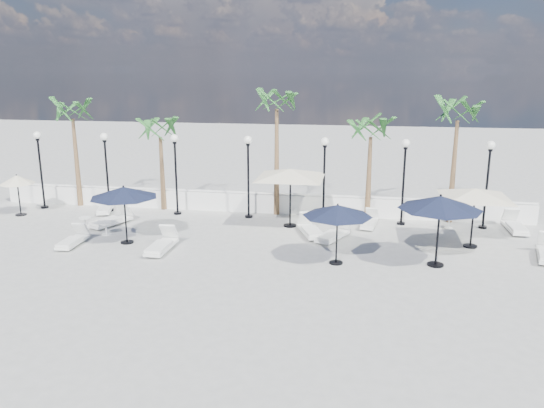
% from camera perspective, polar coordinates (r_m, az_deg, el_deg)
% --- Properties ---
extents(ground, '(100.00, 100.00, 0.00)m').
position_cam_1_polar(ground, '(19.01, -6.66, -6.66)').
color(ground, gray).
rests_on(ground, ground).
extents(balustrade, '(26.00, 0.30, 1.01)m').
position_cam_1_polar(balustrade, '(25.82, -2.07, 0.15)').
color(balustrade, white).
rests_on(balustrade, ground).
extents(lamppost_0, '(0.36, 0.36, 3.84)m').
position_cam_1_polar(lamppost_0, '(28.55, -23.72, 4.46)').
color(lamppost_0, black).
rests_on(lamppost_0, ground).
extents(lamppost_1, '(0.36, 0.36, 3.84)m').
position_cam_1_polar(lamppost_1, '(26.79, -17.42, 4.45)').
color(lamppost_1, black).
rests_on(lamppost_1, ground).
extents(lamppost_2, '(0.36, 0.36, 3.84)m').
position_cam_1_polar(lamppost_2, '(25.40, -10.34, 4.36)').
color(lamppost_2, black).
rests_on(lamppost_2, ground).
extents(lamppost_3, '(0.36, 0.36, 3.84)m').
position_cam_1_polar(lamppost_3, '(24.44, -2.58, 4.19)').
color(lamppost_3, black).
rests_on(lamppost_3, ground).
extents(lamppost_4, '(0.36, 0.36, 3.84)m').
position_cam_1_polar(lamppost_4, '(23.95, 5.65, 3.93)').
color(lamppost_4, black).
rests_on(lamppost_4, ground).
extents(lamppost_5, '(0.36, 0.36, 3.84)m').
position_cam_1_polar(lamppost_5, '(23.97, 14.03, 3.58)').
color(lamppost_5, black).
rests_on(lamppost_5, ground).
extents(lamppost_6, '(0.36, 0.36, 3.84)m').
position_cam_1_polar(lamppost_6, '(24.50, 22.23, 3.17)').
color(lamppost_6, black).
rests_on(lamppost_6, ground).
extents(palm_0, '(2.60, 2.60, 5.50)m').
position_cam_1_polar(palm_0, '(28.20, -20.67, 8.84)').
color(palm_0, brown).
rests_on(palm_0, ground).
extents(palm_1, '(2.60, 2.60, 4.70)m').
position_cam_1_polar(palm_1, '(26.32, -11.94, 7.40)').
color(palm_1, brown).
rests_on(palm_1, ground).
extents(palm_2, '(2.60, 2.60, 6.10)m').
position_cam_1_polar(palm_2, '(24.68, 0.52, 10.45)').
color(palm_2, brown).
rests_on(palm_2, ground).
extents(palm_3, '(2.60, 2.60, 4.90)m').
position_cam_1_polar(palm_3, '(24.48, 10.58, 7.44)').
color(palm_3, brown).
rests_on(palm_3, ground).
extents(palm_4, '(2.60, 2.60, 5.70)m').
position_cam_1_polar(palm_4, '(24.74, 19.36, 8.76)').
color(palm_4, brown).
rests_on(palm_4, ground).
extents(lounger_0, '(1.15, 1.92, 0.68)m').
position_cam_1_polar(lounger_0, '(27.05, -17.52, -0.38)').
color(lounger_0, silver).
rests_on(lounger_0, ground).
extents(lounger_1, '(1.39, 2.18, 0.78)m').
position_cam_1_polar(lounger_1, '(24.67, -16.91, -1.64)').
color(lounger_1, silver).
rests_on(lounger_1, ground).
extents(lounger_2, '(0.68, 2.07, 0.78)m').
position_cam_1_polar(lounger_2, '(20.75, -11.77, -4.29)').
color(lounger_2, silver).
rests_on(lounger_2, ground).
extents(lounger_3, '(0.66, 1.83, 0.68)m').
position_cam_1_polar(lounger_3, '(22.39, -20.65, -3.64)').
color(lounger_3, silver).
rests_on(lounger_3, ground).
extents(lounger_4, '(0.83, 1.80, 0.65)m').
position_cam_1_polar(lounger_4, '(23.81, 10.43, -1.92)').
color(lounger_4, silver).
rests_on(lounger_4, ground).
extents(lounger_5, '(1.38, 2.07, 0.74)m').
position_cam_1_polar(lounger_5, '(21.77, 6.56, -3.23)').
color(lounger_5, silver).
rests_on(lounger_5, ground).
extents(lounger_6, '(1.35, 2.15, 0.77)m').
position_cam_1_polar(lounger_6, '(22.30, 4.12, -2.72)').
color(lounger_6, silver).
rests_on(lounger_6, ground).
extents(lounger_8, '(0.70, 2.05, 0.77)m').
position_cam_1_polar(lounger_8, '(25.02, 24.67, -2.13)').
color(lounger_8, silver).
rests_on(lounger_8, ground).
extents(side_table_0, '(0.54, 0.54, 0.53)m').
position_cam_1_polar(side_table_0, '(24.46, -19.45, -1.83)').
color(side_table_0, silver).
rests_on(side_table_0, ground).
extents(side_table_1, '(0.53, 0.53, 0.51)m').
position_cam_1_polar(side_table_1, '(23.36, -17.42, -2.44)').
color(side_table_1, silver).
rests_on(side_table_1, ground).
extents(side_table_2, '(0.46, 0.46, 0.45)m').
position_cam_1_polar(side_table_2, '(24.42, 18.50, -1.90)').
color(side_table_2, silver).
rests_on(side_table_2, ground).
extents(parasol_navy_left, '(2.67, 2.67, 2.36)m').
position_cam_1_polar(parasol_navy_left, '(21.57, -15.66, 1.20)').
color(parasol_navy_left, black).
rests_on(parasol_navy_left, ground).
extents(parasol_navy_mid, '(2.48, 2.48, 2.22)m').
position_cam_1_polar(parasol_navy_mid, '(18.69, 7.07, -0.75)').
color(parasol_navy_mid, black).
rests_on(parasol_navy_mid, ground).
extents(parasol_navy_right, '(2.91, 2.91, 2.61)m').
position_cam_1_polar(parasol_navy_right, '(19.16, 17.65, 0.10)').
color(parasol_navy_right, black).
rests_on(parasol_navy_right, ground).
extents(parasol_cream_sq_a, '(5.67, 5.67, 2.78)m').
position_cam_1_polar(parasol_cream_sq_a, '(22.98, 2.00, 3.77)').
color(parasol_cream_sq_a, black).
rests_on(parasol_cream_sq_a, ground).
extents(parasol_cream_sq_b, '(5.05, 5.05, 2.53)m').
position_cam_1_polar(parasol_cream_sq_b, '(21.69, 21.07, 1.54)').
color(parasol_cream_sq_b, black).
rests_on(parasol_cream_sq_b, ground).
extents(parasol_cream_small, '(1.63, 1.63, 2.00)m').
position_cam_1_polar(parasol_cream_small, '(27.67, -25.75, 2.32)').
color(parasol_cream_small, black).
rests_on(parasol_cream_small, ground).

